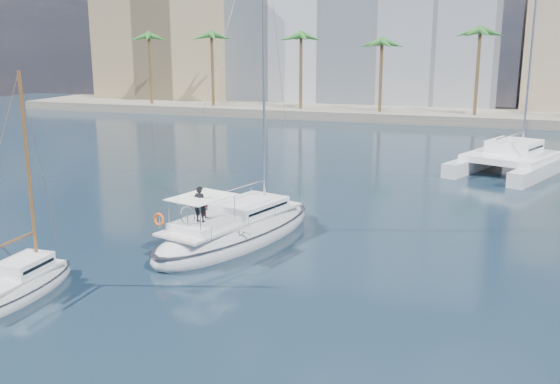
% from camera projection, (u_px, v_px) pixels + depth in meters
% --- Properties ---
extents(ground, '(160.00, 160.00, 0.00)m').
position_uv_depth(ground, '(280.00, 272.00, 28.23)').
color(ground, black).
rests_on(ground, ground).
extents(quay, '(120.00, 14.00, 1.20)m').
position_uv_depth(quay, '(425.00, 114.00, 84.24)').
color(quay, gray).
rests_on(quay, ground).
extents(building_modern, '(42.00, 16.00, 28.00)m').
position_uv_depth(building_modern, '(358.00, 16.00, 95.88)').
color(building_modern, silver).
rests_on(building_modern, ground).
extents(building_tan_left, '(22.00, 14.00, 22.00)m').
position_uv_depth(building_tan_left, '(173.00, 36.00, 102.27)').
color(building_tan_left, tan).
rests_on(building_tan_left, ground).
extents(palm_left, '(3.60, 3.60, 12.30)m').
position_uv_depth(palm_left, '(183.00, 41.00, 88.89)').
color(palm_left, brown).
rests_on(palm_left, ground).
extents(palm_centre, '(3.60, 3.60, 12.30)m').
position_uv_depth(palm_centre, '(425.00, 41.00, 78.28)').
color(palm_centre, brown).
rests_on(palm_centre, ground).
extents(main_sloop, '(6.97, 12.52, 17.72)m').
position_uv_depth(main_sloop, '(237.00, 231.00, 32.60)').
color(main_sloop, silver).
rests_on(main_sloop, ground).
extents(small_sloop, '(2.23, 6.72, 9.61)m').
position_uv_depth(small_sloop, '(17.00, 288.00, 25.47)').
color(small_sloop, silver).
rests_on(small_sloop, ground).
extents(catamaran, '(10.52, 13.96, 18.20)m').
position_uv_depth(catamaran, '(512.00, 157.00, 50.02)').
color(catamaran, silver).
rests_on(catamaran, ground).
extents(seagull, '(0.99, 0.43, 0.18)m').
position_uv_depth(seagull, '(241.00, 233.00, 30.38)').
color(seagull, silver).
rests_on(seagull, ground).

